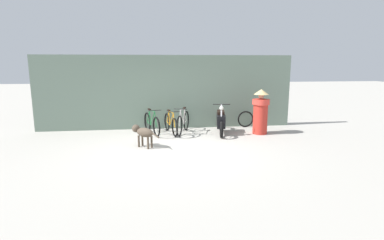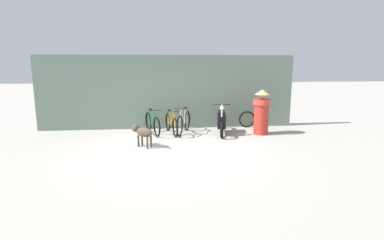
# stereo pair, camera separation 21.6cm
# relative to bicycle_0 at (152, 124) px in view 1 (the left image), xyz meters

# --- Properties ---
(ground_plane) EXTENTS (60.00, 60.00, 0.00)m
(ground_plane) POSITION_rel_bicycle_0_xyz_m (0.58, -2.16, -0.36)
(ground_plane) COLOR #ADA89E
(shop_wall_back) EXTENTS (9.52, 0.20, 2.72)m
(shop_wall_back) POSITION_rel_bicycle_0_xyz_m (0.58, 0.90, 1.00)
(shop_wall_back) COLOR slate
(shop_wall_back) RESTS_ON ground
(bicycle_0) EXTENTS (0.62, 1.62, 0.88)m
(bicycle_0) POSITION_rel_bicycle_0_xyz_m (0.00, 0.00, 0.00)
(bicycle_0) COLOR black
(bicycle_0) RESTS_ON ground
(bicycle_1) EXTENTS (0.50, 1.65, 0.83)m
(bicycle_1) POSITION_rel_bicycle_0_xyz_m (0.66, -0.03, -0.02)
(bicycle_1) COLOR black
(bicycle_1) RESTS_ON ground
(bicycle_2) EXTENTS (0.65, 1.64, 0.92)m
(bicycle_2) POSITION_rel_bicycle_0_xyz_m (1.09, -0.05, 0.02)
(bicycle_2) COLOR black
(bicycle_2) RESTS_ON ground
(motorcycle) EXTENTS (0.58, 1.84, 1.09)m
(motorcycle) POSITION_rel_bicycle_0_xyz_m (2.39, -0.27, 0.08)
(motorcycle) COLOR black
(motorcycle) RESTS_ON ground
(stray_dog) EXTENTS (0.84, 0.78, 0.64)m
(stray_dog) POSITION_rel_bicycle_0_xyz_m (-0.24, -1.68, 0.08)
(stray_dog) COLOR #4C3F33
(stray_dog) RESTS_ON ground
(person_in_robes) EXTENTS (0.82, 0.82, 1.55)m
(person_in_robes) POSITION_rel_bicycle_0_xyz_m (3.74, -0.47, 0.43)
(person_in_robes) COLOR #B72D23
(person_in_robes) RESTS_ON ground
(spare_tire_left) EXTENTS (0.63, 0.08, 0.63)m
(spare_tire_left) POSITION_rel_bicycle_0_xyz_m (3.57, 0.65, -0.05)
(spare_tire_left) COLOR black
(spare_tire_left) RESTS_ON ground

